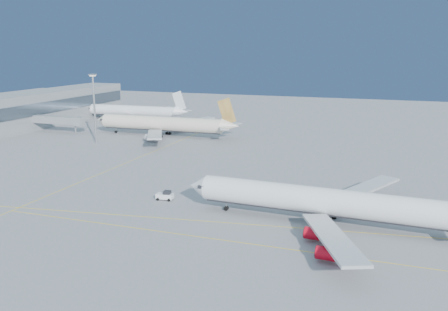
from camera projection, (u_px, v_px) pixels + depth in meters
ground at (206, 211)px, 107.67m from camera, size 500.00×500.00×0.00m
terminal at (38, 109)px, 222.25m from camera, size 18.40×110.00×15.00m
jet_bridge at (60, 120)px, 203.57m from camera, size 23.60×3.60×6.90m
taxiway_lines at (159, 196)px, 118.37m from camera, size 118.86×140.00×0.02m
airliner_virgin at (331, 203)px, 98.79m from camera, size 62.15×55.78×15.33m
airliner_etihad at (165, 124)px, 195.88m from camera, size 61.62×57.06×16.11m
airliner_third at (135, 111)px, 238.01m from camera, size 54.64×50.43×14.67m
pushback_tug at (165, 196)px, 115.63m from camera, size 4.07×2.73×2.19m
light_mast at (94, 103)px, 180.44m from camera, size 2.17×2.17×25.08m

